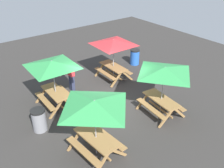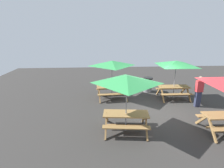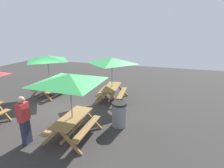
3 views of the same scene
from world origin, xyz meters
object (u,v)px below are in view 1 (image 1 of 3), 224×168
Objects in this scene: picnic_table_1 at (95,108)px; person_standing at (71,75)px; picnic_table_0 at (113,45)px; trash_bin_gray at (39,120)px; trash_bin_blue at (135,57)px; picnic_table_3 at (164,74)px; picnic_table_2 at (52,67)px.

picnic_table_1 reaches higher than person_standing.
picnic_table_1 is 4.88m from person_standing.
picnic_table_1 is at bearing 137.53° from picnic_table_0.
person_standing is at bearing -52.52° from trash_bin_gray.
picnic_table_1 is at bearing 128.33° from trash_bin_blue.
trash_bin_gray is at bearing 19.29° from picnic_table_1.
picnic_table_3 is 1.40× the size of person_standing.
person_standing is at bearing 32.95° from picnic_table_3.
picnic_table_0 reaches higher than trash_bin_blue.
trash_bin_gray is (2.49, 1.09, -1.49)m from picnic_table_1.
trash_bin_blue is at bearing 93.50° from person_standing.
picnic_table_1 is (-4.27, 4.06, 0.00)m from picnic_table_0.
person_standing is (0.23, 2.52, -1.10)m from picnic_table_0.
picnic_table_3 is at bearing -89.35° from picnic_table_1.
picnic_table_0 and picnic_table_2 have the same top height.
trash_bin_gray is 3.33m from person_standing.
picnic_table_3 is 2.38× the size of trash_bin_gray.
picnic_table_2 is at bearing -8.33° from picnic_table_1.
trash_bin_gray is at bearing 108.59° from trash_bin_blue.
picnic_table_3 is 2.38× the size of trash_bin_blue.
picnic_table_2 is 1.21× the size of picnic_table_3.
picnic_table_2 is 4.80m from picnic_table_3.
trash_bin_gray is (-1.78, 5.14, -1.49)m from picnic_table_0.
person_standing is (-0.46, 4.74, 0.39)m from trash_bin_blue.
person_standing is (4.18, 2.13, -1.10)m from picnic_table_3.
picnic_table_0 is 2.77m from trash_bin_blue.
trash_bin_blue is at bearing -71.62° from picnic_table_0.
picnic_table_1 is 1.00× the size of picnic_table_3.
picnic_table_1 is 8.15m from trash_bin_blue.
picnic_table_1 is at bearing -156.40° from trash_bin_gray.
picnic_table_3 is (-3.95, 0.39, 0.00)m from picnic_table_0.
person_standing is at bearing -23.19° from picnic_table_1.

